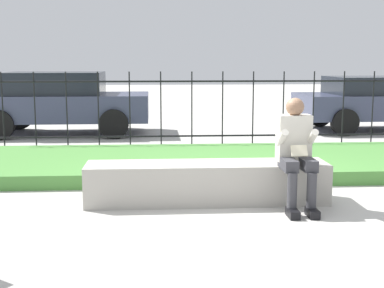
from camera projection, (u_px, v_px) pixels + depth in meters
name	position (u px, v px, depth m)	size (l,w,h in m)	color
ground_plane	(234.00, 201.00, 6.54)	(60.00, 60.00, 0.00)	#B2AFA8
stone_bench	(207.00, 185.00, 6.49)	(2.91, 0.59, 0.48)	#ADA89E
person_seated_reader	(296.00, 148.00, 6.14)	(0.42, 0.73, 1.28)	black
grass_berm	(216.00, 163.00, 8.49)	(10.05, 2.58, 0.20)	#4C893D
iron_fence	(207.00, 110.00, 9.95)	(8.05, 0.03, 1.50)	black
car_parked_right	(379.00, 101.00, 13.00)	(4.05, 2.04, 1.31)	#383D56
car_parked_left	(61.00, 101.00, 12.34)	(3.96, 1.98, 1.43)	#383D56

